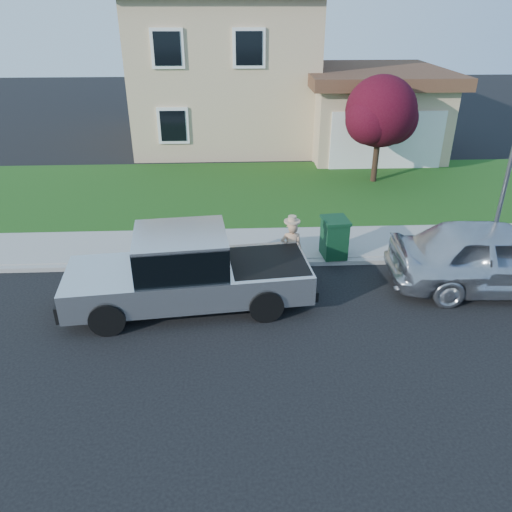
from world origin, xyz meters
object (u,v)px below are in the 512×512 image
at_px(street_lamp, 510,166).
at_px(trash_bin, 334,237).
at_px(woman, 291,248).
at_px(ornamental_tree, 382,115).
at_px(sedan, 496,257).
at_px(pickup_truck, 188,272).

bearing_deg(street_lamp, trash_bin, -172.26).
height_order(trash_bin, street_lamp, street_lamp).
bearing_deg(woman, ornamental_tree, -119.60).
distance_m(woman, trash_bin, 1.46).
distance_m(sedan, ornamental_tree, 8.12).
relative_size(ornamental_tree, street_lamp, 0.82).
bearing_deg(sedan, trash_bin, 68.89).
distance_m(pickup_truck, woman, 2.77).
bearing_deg(woman, trash_bin, -148.01).
xyz_separation_m(trash_bin, street_lamp, (4.10, -0.40, 2.00)).
relative_size(ornamental_tree, trash_bin, 3.64).
distance_m(ornamental_tree, street_lamp, 6.82).
height_order(pickup_truck, ornamental_tree, ornamental_tree).
xyz_separation_m(pickup_truck, woman, (2.47, 1.25, -0.07)).
xyz_separation_m(pickup_truck, street_lamp, (7.81, 1.62, 1.84)).
relative_size(trash_bin, street_lamp, 0.23).
bearing_deg(woman, street_lamp, -176.01).
relative_size(woman, trash_bin, 1.54).
bearing_deg(pickup_truck, sedan, -2.68).
bearing_deg(sedan, ornamental_tree, 8.84).
xyz_separation_m(sedan, trash_bin, (-3.58, 1.60, -0.16)).
bearing_deg(trash_bin, street_lamp, -11.75).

